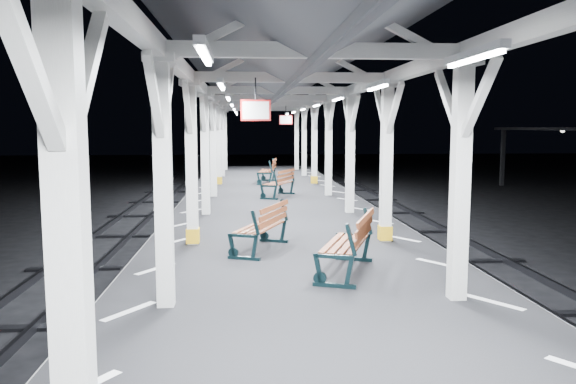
{
  "coord_description": "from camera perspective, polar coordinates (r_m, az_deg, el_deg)",
  "views": [
    {
      "loc": [
        -0.94,
        -9.41,
        3.39
      ],
      "look_at": [
        -0.14,
        0.8,
        2.2
      ],
      "focal_mm": 35.0,
      "sensor_mm": 36.0,
      "label": 1
    }
  ],
  "objects": [
    {
      "name": "platform",
      "position": [
        9.89,
        1.19,
        -10.37
      ],
      "size": [
        6.0,
        50.0,
        1.0
      ],
      "primitive_type": "cube",
      "color": "black",
      "rests_on": "ground"
    },
    {
      "name": "bench_far",
      "position": [
        19.24,
        -0.74,
        0.99
      ],
      "size": [
        1.29,
        1.84,
        0.94
      ],
      "rotation": [
        0.0,
        0.0,
        -0.42
      ],
      "color": "black",
      "rests_on": "platform"
    },
    {
      "name": "track_left",
      "position": [
        10.77,
        -26.99,
        -12.02
      ],
      "size": [
        2.2,
        60.0,
        0.16
      ],
      "color": "#2D2D33",
      "rests_on": "ground"
    },
    {
      "name": "bench_near",
      "position": [
        9.23,
        6.48,
        -5.06
      ],
      "size": [
        1.26,
        1.94,
        0.99
      ],
      "rotation": [
        0.0,
        0.0,
        -0.36
      ],
      "color": "black",
      "rests_on": "platform"
    },
    {
      "name": "bench_extra",
      "position": [
        24.03,
        -1.92,
        2.22
      ],
      "size": [
        0.94,
        1.96,
        1.02
      ],
      "rotation": [
        0.0,
        0.0,
        -0.13
      ],
      "color": "black",
      "rests_on": "platform"
    },
    {
      "name": "hazard_stripes_left",
      "position": [
        9.83,
        -13.3,
        -7.61
      ],
      "size": [
        1.0,
        48.0,
        0.01
      ],
      "primitive_type": "cube",
      "color": "silver",
      "rests_on": "platform"
    },
    {
      "name": "ground",
      "position": [
        10.05,
        1.18,
        -13.09
      ],
      "size": [
        120.0,
        120.0,
        0.0
      ],
      "primitive_type": "plane",
      "color": "black",
      "rests_on": "ground"
    },
    {
      "name": "track_right",
      "position": [
        11.61,
        27.04,
        -10.69
      ],
      "size": [
        2.2,
        60.0,
        0.16
      ],
      "color": "#2D2D33",
      "rests_on": "ground"
    },
    {
      "name": "canopy",
      "position": [
        9.51,
        1.27,
        13.72
      ],
      "size": [
        5.4,
        49.0,
        4.65
      ],
      "color": "silver",
      "rests_on": "platform"
    },
    {
      "name": "bench_mid",
      "position": [
        10.85,
        -2.4,
        -3.44
      ],
      "size": [
        1.22,
        1.82,
        0.93
      ],
      "rotation": [
        0.0,
        0.0,
        -0.39
      ],
      "color": "black",
      "rests_on": "platform"
    },
    {
      "name": "hazard_stripes_right",
      "position": [
        10.28,
        15.02,
        -7.02
      ],
      "size": [
        1.0,
        48.0,
        0.01
      ],
      "primitive_type": "cube",
      "color": "silver",
      "rests_on": "platform"
    }
  ]
}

